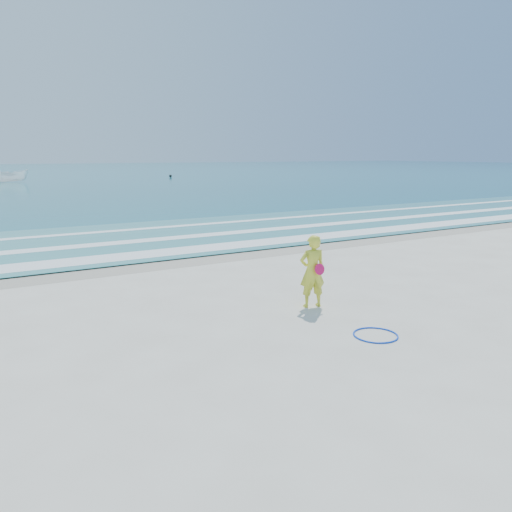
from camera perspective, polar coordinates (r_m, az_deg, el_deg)
ground at (r=9.81m, az=8.70°, el=-10.21°), size 400.00×400.00×0.00m
wet_sand at (r=17.42m, az=-10.27°, el=-0.59°), size 400.00×2.40×0.00m
shallow at (r=22.10m, az=-14.79°, el=1.88°), size 400.00×10.00×0.01m
foam_near at (r=18.61m, az=-11.67°, el=0.29°), size 400.00×1.40×0.01m
foam_mid at (r=21.34m, az=-14.21°, el=1.60°), size 400.00×0.90×0.01m
foam_far at (r=24.49m, az=-16.40°, el=2.73°), size 400.00×0.60×0.01m
hoop at (r=10.52m, az=13.50°, el=-8.77°), size 0.95×0.95×0.03m
boat at (r=72.68m, az=-26.17°, el=8.22°), size 4.45×2.57×1.62m
buoy at (r=80.21m, az=-9.75°, el=9.00°), size 0.44×0.44×0.44m
woman at (r=11.97m, az=6.45°, el=-1.74°), size 0.72×0.55×1.75m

